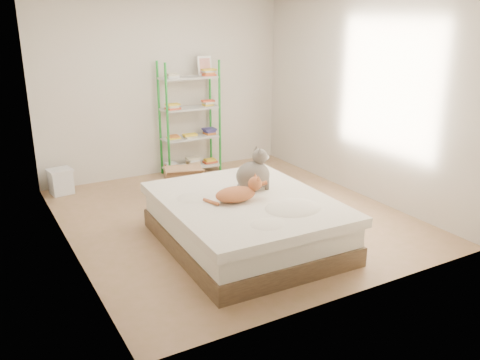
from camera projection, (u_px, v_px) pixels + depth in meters
room at (232, 110)px, 5.77m from camera, size 3.81×4.21×2.61m
bed at (246, 222)px, 5.36m from camera, size 1.68×2.08×0.52m
orange_cat at (236, 192)px, 5.16m from camera, size 0.54×0.35×0.20m
grey_cat at (253, 169)px, 5.48m from camera, size 0.45×0.40×0.46m
shelf_unit at (190, 122)px, 7.63m from camera, size 0.88×0.36×1.74m
cardboard_box at (184, 181)px, 6.89m from camera, size 0.60×0.60×0.41m
white_bin at (61, 181)px, 6.89m from camera, size 0.34×0.31×0.35m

